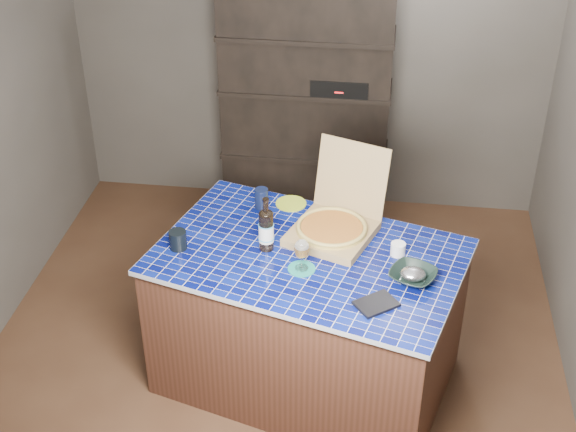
# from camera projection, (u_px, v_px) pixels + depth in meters

# --- Properties ---
(room) EXTENTS (3.50, 3.50, 3.50)m
(room) POSITION_uv_depth(u_px,v_px,m) (275.00, 166.00, 4.36)
(room) COLOR brown
(room) RESTS_ON ground
(shelving_unit) EXTENTS (1.20, 0.41, 1.80)m
(shelving_unit) POSITION_uv_depth(u_px,v_px,m) (307.00, 105.00, 5.82)
(shelving_unit) COLOR black
(shelving_unit) RESTS_ON floor
(kitchen_island) EXTENTS (1.83, 1.43, 0.89)m
(kitchen_island) POSITION_uv_depth(u_px,v_px,m) (308.00, 318.00, 4.53)
(kitchen_island) COLOR #4A281D
(kitchen_island) RESTS_ON floor
(pizza_box) EXTENTS (0.57, 0.63, 0.46)m
(pizza_box) POSITION_uv_depth(u_px,v_px,m) (334.00, 225.00, 4.41)
(pizza_box) COLOR olive
(pizza_box) RESTS_ON kitchen_island
(mead_bottle) EXTENTS (0.09, 0.09, 0.32)m
(mead_bottle) POSITION_uv_depth(u_px,v_px,m) (266.00, 229.00, 4.27)
(mead_bottle) COLOR black
(mead_bottle) RESTS_ON kitchen_island
(teal_trivet) EXTENTS (0.15, 0.15, 0.01)m
(teal_trivet) POSITION_uv_depth(u_px,v_px,m) (302.00, 269.00, 4.18)
(teal_trivet) COLOR #187D70
(teal_trivet) RESTS_ON kitchen_island
(wine_glass) EXTENTS (0.08, 0.08, 0.18)m
(wine_glass) POSITION_uv_depth(u_px,v_px,m) (302.00, 249.00, 4.11)
(wine_glass) COLOR white
(wine_glass) RESTS_ON teal_trivet
(tumbler) EXTENTS (0.10, 0.10, 0.11)m
(tumbler) POSITION_uv_depth(u_px,v_px,m) (178.00, 240.00, 4.31)
(tumbler) COLOR black
(tumbler) RESTS_ON kitchen_island
(dvd_case) EXTENTS (0.24, 0.23, 0.02)m
(dvd_case) POSITION_uv_depth(u_px,v_px,m) (376.00, 304.00, 3.93)
(dvd_case) COLOR black
(dvd_case) RESTS_ON kitchen_island
(bowl) EXTENTS (0.31, 0.31, 0.06)m
(bowl) POSITION_uv_depth(u_px,v_px,m) (413.00, 276.00, 4.09)
(bowl) COLOR black
(bowl) RESTS_ON kitchen_island
(foil_contents) EXTENTS (0.13, 0.11, 0.06)m
(foil_contents) POSITION_uv_depth(u_px,v_px,m) (413.00, 274.00, 4.08)
(foil_contents) COLOR #AAABB5
(foil_contents) RESTS_ON bowl
(white_jar) EXTENTS (0.08, 0.08, 0.07)m
(white_jar) POSITION_uv_depth(u_px,v_px,m) (398.00, 249.00, 4.28)
(white_jar) COLOR white
(white_jar) RESTS_ON kitchen_island
(navy_cup) EXTENTS (0.08, 0.08, 0.12)m
(navy_cup) POSITION_uv_depth(u_px,v_px,m) (262.00, 198.00, 4.66)
(navy_cup) COLOR black
(navy_cup) RESTS_ON kitchen_island
(green_trivet) EXTENTS (0.18, 0.18, 0.01)m
(green_trivet) POSITION_uv_depth(u_px,v_px,m) (291.00, 203.00, 4.72)
(green_trivet) COLOR #A7BE28
(green_trivet) RESTS_ON kitchen_island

